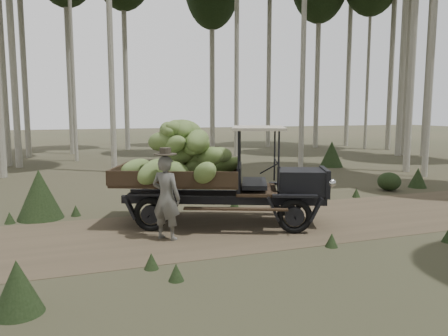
# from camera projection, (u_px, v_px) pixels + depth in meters

# --- Properties ---
(ground) EXTENTS (120.00, 120.00, 0.00)m
(ground) POSITION_uv_depth(u_px,v_px,m) (247.00, 226.00, 10.79)
(ground) COLOR #473D2B
(ground) RESTS_ON ground
(dirt_track) EXTENTS (70.00, 4.00, 0.01)m
(dirt_track) POSITION_uv_depth(u_px,v_px,m) (247.00, 226.00, 10.79)
(dirt_track) COLOR brown
(dirt_track) RESTS_ON ground
(banana_truck) EXTENTS (5.53, 3.66, 2.72)m
(banana_truck) POSITION_uv_depth(u_px,v_px,m) (203.00, 161.00, 10.92)
(banana_truck) COLOR black
(banana_truck) RESTS_ON ground
(farmer) EXTENTS (0.80, 0.80, 2.04)m
(farmer) POSITION_uv_depth(u_px,v_px,m) (166.00, 197.00, 9.58)
(farmer) COLOR #5A5852
(farmer) RESTS_ON ground
(undergrowth) EXTENTS (22.11, 25.31, 1.34)m
(undergrowth) POSITION_uv_depth(u_px,v_px,m) (280.00, 213.00, 9.94)
(undergrowth) COLOR #233319
(undergrowth) RESTS_ON ground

